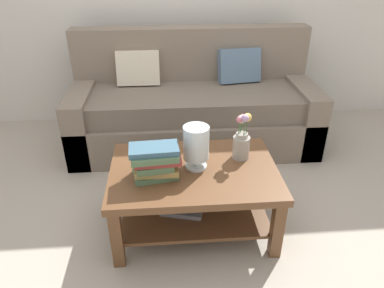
# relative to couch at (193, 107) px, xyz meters

# --- Properties ---
(ground_plane) EXTENTS (10.00, 10.00, 0.00)m
(ground_plane) POSITION_rel_couch_xyz_m (-0.12, -1.00, -0.36)
(ground_plane) COLOR #ADA393
(couch) EXTENTS (2.27, 0.90, 1.06)m
(couch) POSITION_rel_couch_xyz_m (0.00, 0.00, 0.00)
(couch) COLOR #7A6B5B
(couch) RESTS_ON ground
(coffee_table) EXTENTS (1.09, 0.75, 0.47)m
(coffee_table) POSITION_rel_couch_xyz_m (-0.10, -1.25, -0.03)
(coffee_table) COLOR brown
(coffee_table) RESTS_ON ground
(book_stack_main) EXTENTS (0.32, 0.24, 0.22)m
(book_stack_main) POSITION_rel_couch_xyz_m (-0.34, -1.32, 0.22)
(book_stack_main) COLOR #51704C
(book_stack_main) RESTS_ON coffee_table
(glass_hurricane_vase) EXTENTS (0.17, 0.17, 0.29)m
(glass_hurricane_vase) POSITION_rel_couch_xyz_m (-0.08, -1.22, 0.28)
(glass_hurricane_vase) COLOR silver
(glass_hurricane_vase) RESTS_ON coffee_table
(flower_pitcher) EXTENTS (0.11, 0.12, 0.33)m
(flower_pitcher) POSITION_rel_couch_xyz_m (0.23, -1.13, 0.24)
(flower_pitcher) COLOR #9E998E
(flower_pitcher) RESTS_ON coffee_table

